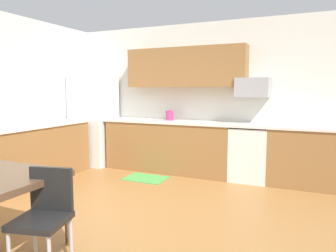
# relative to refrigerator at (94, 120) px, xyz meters

# --- Properties ---
(ground_plane) EXTENTS (12.00, 12.00, 0.00)m
(ground_plane) POSITION_rel_refrigerator_xyz_m (2.18, -2.22, -0.90)
(ground_plane) COLOR #9E6B38
(wall_back) EXTENTS (5.80, 0.10, 2.70)m
(wall_back) POSITION_rel_refrigerator_xyz_m (2.18, 0.43, 0.45)
(wall_back) COLOR silver
(wall_back) RESTS_ON ground
(cabinet_run_back) EXTENTS (2.36, 0.60, 0.90)m
(cabinet_run_back) POSITION_rel_refrigerator_xyz_m (1.61, 0.08, -0.45)
(cabinet_run_back) COLOR olive
(cabinet_run_back) RESTS_ON ground
(cabinet_run_back_right) EXTENTS (1.19, 0.60, 0.90)m
(cabinet_run_back_right) POSITION_rel_refrigerator_xyz_m (3.98, 0.08, -0.45)
(cabinet_run_back_right) COLOR olive
(cabinet_run_back_right) RESTS_ON ground
(cabinet_run_left) EXTENTS (0.60, 2.00, 0.90)m
(cabinet_run_left) POSITION_rel_refrigerator_xyz_m (-0.12, -1.42, -0.45)
(cabinet_run_left) COLOR olive
(cabinet_run_left) RESTS_ON ground
(countertop_back) EXTENTS (4.80, 0.64, 0.04)m
(countertop_back) POSITION_rel_refrigerator_xyz_m (2.18, 0.08, 0.02)
(countertop_back) COLOR silver
(countertop_back) RESTS_ON cabinet_run_back
(countertop_left) EXTENTS (0.64, 2.00, 0.04)m
(countertop_left) POSITION_rel_refrigerator_xyz_m (-0.12, -1.42, 0.02)
(countertop_left) COLOR silver
(countertop_left) RESTS_ON cabinet_run_left
(upper_cabinets_back) EXTENTS (2.20, 0.34, 0.70)m
(upper_cabinets_back) POSITION_rel_refrigerator_xyz_m (1.88, 0.21, 1.00)
(upper_cabinets_back) COLOR olive
(refrigerator) EXTENTS (0.76, 0.70, 1.80)m
(refrigerator) POSITION_rel_refrigerator_xyz_m (0.00, 0.00, 0.00)
(refrigerator) COLOR white
(refrigerator) RESTS_ON ground
(oven_range) EXTENTS (0.60, 0.60, 0.91)m
(oven_range) POSITION_rel_refrigerator_xyz_m (3.09, 0.08, -0.44)
(oven_range) COLOR white
(oven_range) RESTS_ON ground
(microwave) EXTENTS (0.54, 0.36, 0.32)m
(microwave) POSITION_rel_refrigerator_xyz_m (3.09, 0.18, 0.64)
(microwave) COLOR #9EA0A5
(sink_basin) EXTENTS (0.48, 0.40, 0.14)m
(sink_basin) POSITION_rel_refrigerator_xyz_m (1.51, 0.08, -0.02)
(sink_basin) COLOR #A5A8AD
(sink_basin) RESTS_ON countertop_back
(sink_faucet) EXTENTS (0.02, 0.02, 0.24)m
(sink_faucet) POSITION_rel_refrigerator_xyz_m (1.51, 0.26, 0.14)
(sink_faucet) COLOR #B2B5BA
(sink_faucet) RESTS_ON countertop_back
(chair_near_table) EXTENTS (0.48, 0.48, 0.85)m
(chair_near_table) POSITION_rel_refrigerator_xyz_m (2.02, -3.34, -0.40)
(chair_near_table) COLOR black
(chair_near_table) RESTS_ON ground
(floor_mat) EXTENTS (0.70, 0.50, 0.01)m
(floor_mat) POSITION_rel_refrigerator_xyz_m (1.47, -0.57, -0.89)
(floor_mat) COLOR #4CA54C
(floor_mat) RESTS_ON ground
(kettle) EXTENTS (0.14, 0.14, 0.20)m
(kettle) POSITION_rel_refrigerator_xyz_m (1.61, 0.13, 0.12)
(kettle) COLOR #CC3372
(kettle) RESTS_ON countertop_back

